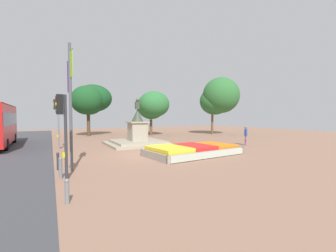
{
  "coord_description": "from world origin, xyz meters",
  "views": [
    {
      "loc": [
        -5.73,
        -13.9,
        2.62
      ],
      "look_at": [
        2.51,
        1.83,
        1.84
      ],
      "focal_mm": 24.0,
      "sensor_mm": 36.0,
      "label": 1
    }
  ],
  "objects_px": {
    "banner_pole": "(70,101)",
    "pedestrian_with_handbag": "(246,134)",
    "kerb_bollard_south": "(67,191)",
    "kerb_bollard_mid_b": "(58,161)",
    "flower_planter": "(193,150)",
    "traffic_light_mid_block": "(57,115)",
    "traffic_light_near_crossing": "(63,121)",
    "statue_monument": "(138,137)",
    "kerb_bollard_mid_a": "(61,167)"
  },
  "relations": [
    {
      "from": "flower_planter",
      "to": "traffic_light_near_crossing",
      "type": "bearing_deg",
      "value": -162.14
    },
    {
      "from": "pedestrian_with_handbag",
      "to": "traffic_light_mid_block",
      "type": "bearing_deg",
      "value": 161.0
    },
    {
      "from": "kerb_bollard_south",
      "to": "kerb_bollard_mid_a",
      "type": "xyz_separation_m",
      "value": [
        -0.06,
        3.08,
        0.07
      ]
    },
    {
      "from": "flower_planter",
      "to": "kerb_bollard_mid_b",
      "type": "distance_m",
      "value": 8.22
    },
    {
      "from": "flower_planter",
      "to": "pedestrian_with_handbag",
      "type": "distance_m",
      "value": 7.31
    },
    {
      "from": "statue_monument",
      "to": "kerb_bollard_mid_a",
      "type": "xyz_separation_m",
      "value": [
        -6.72,
        -9.16,
        -0.26
      ]
    },
    {
      "from": "banner_pole",
      "to": "pedestrian_with_handbag",
      "type": "bearing_deg",
      "value": 11.47
    },
    {
      "from": "traffic_light_near_crossing",
      "to": "kerb_bollard_mid_a",
      "type": "distance_m",
      "value": 1.97
    },
    {
      "from": "banner_pole",
      "to": "kerb_bollard_mid_b",
      "type": "height_order",
      "value": "banner_pole"
    },
    {
      "from": "traffic_light_near_crossing",
      "to": "pedestrian_with_handbag",
      "type": "bearing_deg",
      "value": 16.86
    },
    {
      "from": "traffic_light_mid_block",
      "to": "banner_pole",
      "type": "height_order",
      "value": "banner_pole"
    },
    {
      "from": "kerb_bollard_mid_a",
      "to": "kerb_bollard_mid_b",
      "type": "height_order",
      "value": "kerb_bollard_mid_a"
    },
    {
      "from": "flower_planter",
      "to": "kerb_bollard_mid_b",
      "type": "bearing_deg",
      "value": -176.5
    },
    {
      "from": "traffic_light_mid_block",
      "to": "banner_pole",
      "type": "distance_m",
      "value": 8.18
    },
    {
      "from": "flower_planter",
      "to": "traffic_light_mid_block",
      "type": "bearing_deg",
      "value": 138.33
    },
    {
      "from": "traffic_light_mid_block",
      "to": "kerb_bollard_mid_b",
      "type": "height_order",
      "value": "traffic_light_mid_block"
    },
    {
      "from": "flower_planter",
      "to": "banner_pole",
      "type": "distance_m",
      "value": 8.27
    },
    {
      "from": "kerb_bollard_mid_b",
      "to": "statue_monument",
      "type": "bearing_deg",
      "value": 47.67
    },
    {
      "from": "kerb_bollard_south",
      "to": "banner_pole",
      "type": "bearing_deg",
      "value": 83.94
    },
    {
      "from": "pedestrian_with_handbag",
      "to": "kerb_bollard_south",
      "type": "xyz_separation_m",
      "value": [
        -15.1,
        -7.28,
        -0.59
      ]
    },
    {
      "from": "traffic_light_near_crossing",
      "to": "kerb_bollard_south",
      "type": "xyz_separation_m",
      "value": [
        -0.03,
        -2.72,
        -2.01
      ]
    },
    {
      "from": "banner_pole",
      "to": "kerb_bollard_south",
      "type": "xyz_separation_m",
      "value": [
        -0.46,
        -4.31,
        -2.92
      ]
    },
    {
      "from": "banner_pole",
      "to": "traffic_light_near_crossing",
      "type": "bearing_deg",
      "value": -104.86
    },
    {
      "from": "traffic_light_mid_block",
      "to": "kerb_bollard_south",
      "type": "relative_size",
      "value": 5.17
    },
    {
      "from": "traffic_light_near_crossing",
      "to": "kerb_bollard_mid_b",
      "type": "distance_m",
      "value": 2.87
    },
    {
      "from": "traffic_light_mid_block",
      "to": "pedestrian_with_handbag",
      "type": "bearing_deg",
      "value": -19.0
    },
    {
      "from": "kerb_bollard_mid_b",
      "to": "banner_pole",
      "type": "bearing_deg",
      "value": -41.12
    },
    {
      "from": "kerb_bollard_south",
      "to": "statue_monument",
      "type": "bearing_deg",
      "value": 61.47
    },
    {
      "from": "banner_pole",
      "to": "kerb_bollard_south",
      "type": "bearing_deg",
      "value": -96.06
    },
    {
      "from": "statue_monument",
      "to": "traffic_light_mid_block",
      "type": "relative_size",
      "value": 1.37
    },
    {
      "from": "statue_monument",
      "to": "banner_pole",
      "type": "bearing_deg",
      "value": -128.0
    },
    {
      "from": "kerb_bollard_south",
      "to": "kerb_bollard_mid_b",
      "type": "height_order",
      "value": "kerb_bollard_mid_b"
    },
    {
      "from": "flower_planter",
      "to": "pedestrian_with_handbag",
      "type": "bearing_deg",
      "value": 15.69
    },
    {
      "from": "kerb_bollard_mid_a",
      "to": "kerb_bollard_mid_b",
      "type": "xyz_separation_m",
      "value": [
        -0.05,
        1.73,
        -0.02
      ]
    },
    {
      "from": "statue_monument",
      "to": "kerb_bollard_south",
      "type": "distance_m",
      "value": 13.94
    },
    {
      "from": "kerb_bollard_mid_a",
      "to": "kerb_bollard_south",
      "type": "bearing_deg",
      "value": -88.81
    },
    {
      "from": "statue_monument",
      "to": "traffic_light_mid_block",
      "type": "distance_m",
      "value": 6.88
    },
    {
      "from": "traffic_light_near_crossing",
      "to": "traffic_light_mid_block",
      "type": "xyz_separation_m",
      "value": [
        0.03,
        9.74,
        0.29
      ]
    },
    {
      "from": "traffic_light_near_crossing",
      "to": "kerb_bollard_mid_b",
      "type": "relative_size",
      "value": 4.02
    },
    {
      "from": "statue_monument",
      "to": "pedestrian_with_handbag",
      "type": "relative_size",
      "value": 3.08
    },
    {
      "from": "flower_planter",
      "to": "kerb_bollard_mid_a",
      "type": "relative_size",
      "value": 7.35
    },
    {
      "from": "flower_planter",
      "to": "statue_monument",
      "type": "distance_m",
      "value": 7.09
    },
    {
      "from": "pedestrian_with_handbag",
      "to": "kerb_bollard_south",
      "type": "relative_size",
      "value": 2.29
    },
    {
      "from": "pedestrian_with_handbag",
      "to": "kerb_bollard_mid_a",
      "type": "xyz_separation_m",
      "value": [
        -15.16,
        -4.2,
        -0.51
      ]
    },
    {
      "from": "pedestrian_with_handbag",
      "to": "statue_monument",
      "type": "bearing_deg",
      "value": 149.52
    },
    {
      "from": "flower_planter",
      "to": "kerb_bollard_south",
      "type": "relative_size",
      "value": 8.69
    },
    {
      "from": "statue_monument",
      "to": "kerb_bollard_south",
      "type": "height_order",
      "value": "statue_monument"
    },
    {
      "from": "statue_monument",
      "to": "kerb_bollard_mid_a",
      "type": "relative_size",
      "value": 5.97
    },
    {
      "from": "kerb_bollard_south",
      "to": "kerb_bollard_mid_a",
      "type": "distance_m",
      "value": 3.09
    },
    {
      "from": "flower_planter",
      "to": "banner_pole",
      "type": "height_order",
      "value": "banner_pole"
    }
  ]
}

